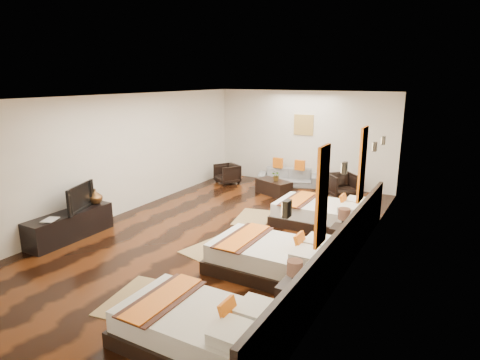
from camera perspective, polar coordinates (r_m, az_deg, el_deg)
The scene contains 30 objects.
floor at distance 8.49m, azimuth -2.86°, elevation -7.58°, with size 5.50×9.50×0.01m, color black.
ceiling at distance 7.89m, azimuth -3.11°, elevation 11.65°, with size 5.50×9.50×0.01m, color white.
back_wall at distance 12.29m, azimuth 8.93°, elevation 5.86°, with size 5.50×0.01×2.80m, color silver.
left_wall at distance 9.79m, azimuth -16.76°, elevation 3.31°, with size 0.01×9.50×2.80m, color silver.
right_wall at distance 7.05m, azimuth 16.33°, elevation -0.76°, with size 0.01×9.50×2.80m, color silver.
headboard_panel at distance 6.63m, azimuth 13.79°, elevation -10.26°, with size 0.08×6.60×0.90m, color black.
bed_near at distance 5.17m, azimuth -5.93°, elevation -19.97°, with size 1.92×1.21×0.73m.
bed_mid at distance 6.81m, azimuth 4.77°, elevation -10.89°, with size 2.05×1.29×0.78m.
bed_far at distance 9.04m, azimuth 11.55°, elevation -4.71°, with size 2.02×1.27×0.77m.
nightstand_a at distance 5.74m, azimuth 7.60°, elevation -15.91°, with size 0.40×0.40×0.80m.
nightstand_b at distance 7.84m, azimuth 14.29°, elevation -7.65°, with size 0.42×0.42×0.82m.
jute_mat_near at distance 6.36m, azimuth -14.31°, elevation -15.90°, with size 0.75×1.20×0.01m, color #987B4D.
jute_mat_mid at distance 7.82m, azimuth -3.65°, elevation -9.53°, with size 0.75×1.20×0.01m, color #987B4D.
jute_mat_far at distance 9.41m, azimuth 1.93°, elevation -5.31°, with size 0.75×1.20×0.01m, color #987B4D.
tv_console at distance 8.84m, azimuth -22.88°, elevation -5.93°, with size 0.50×1.80×0.55m, color black.
tv at distance 8.75m, azimuth -22.09°, elevation -2.30°, with size 0.94×0.12×0.54m, color black.
book at distance 8.46m, azimuth -25.90°, elevation -5.07°, with size 0.23×0.31×0.03m, color black.
figurine at distance 9.12m, azimuth -19.78°, elevation -2.16°, with size 0.31×0.31×0.32m, color brown.
sofa at distance 12.18m, azimuth 6.84°, elevation 0.38°, with size 1.77×0.69×0.52m, color slate.
armchair_left at distance 12.37m, azimuth -1.83°, elevation 0.88°, with size 0.64×0.65×0.59m, color black.
armchair_right at distance 11.30m, azimuth 14.22°, elevation -0.73°, with size 0.69×0.71×0.65m, color black.
coffee_table at distance 11.26m, azimuth 4.78°, elevation -1.02°, with size 1.00×0.50×0.40m, color black.
table_plant at distance 11.11m, azimuth 5.18°, elevation 0.59°, with size 0.26×0.23×0.29m, color #295F1F.
orange_panel_a at distance 5.20m, azimuth 11.51°, elevation -2.28°, with size 0.04×0.40×1.30m, color #D86014.
orange_panel_b at distance 7.27m, azimuth 16.89°, elevation 2.09°, with size 0.04×0.40×1.30m, color #D86014.
sconce_near at distance 4.17m, azimuth 6.59°, elevation -4.05°, with size 0.07×0.12×0.18m.
sconce_mid at distance 6.19m, azimuth 14.50°, elevation 1.64°, with size 0.07×0.12×0.18m.
sconce_far at distance 8.31m, azimuth 18.47°, elevation 4.48°, with size 0.07×0.12×0.18m.
sconce_lounge at distance 9.18m, azimuth 19.57°, elevation 5.26°, with size 0.07×0.12×0.18m.
gold_artwork at distance 12.22m, azimuth 8.97°, elevation 7.70°, with size 0.60×0.04×0.60m, color #AD873F.
Camera 1 is at (4.21, -6.67, 3.15)m, focal length 30.22 mm.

